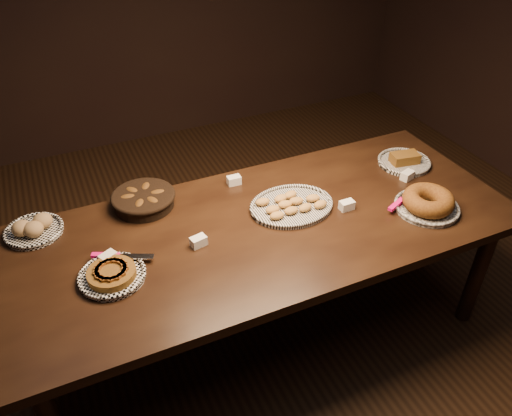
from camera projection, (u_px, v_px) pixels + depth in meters
name	position (u px, v px, depth m)	size (l,w,h in m)	color
ground	(264.00, 330.00, 2.78)	(5.00, 5.00, 0.00)	black
buffet_table	(266.00, 236.00, 2.38)	(2.40, 1.00, 0.75)	black
apple_tart_plate	(112.00, 274.00, 2.04)	(0.33, 0.29, 0.05)	white
madeleine_platter	(291.00, 205.00, 2.43)	(0.42, 0.34, 0.05)	black
bundt_cake_plate	(428.00, 203.00, 2.41)	(0.35, 0.32, 0.10)	black
croissant_basket	(143.00, 199.00, 2.43)	(0.34, 0.34, 0.08)	black
bread_roll_plate	(33.00, 229.00, 2.27)	(0.26, 0.26, 0.08)	white
loaf_plate	(404.00, 161.00, 2.77)	(0.29, 0.29, 0.07)	black
tent_cards	(266.00, 209.00, 2.40)	(1.65, 0.48, 0.04)	white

